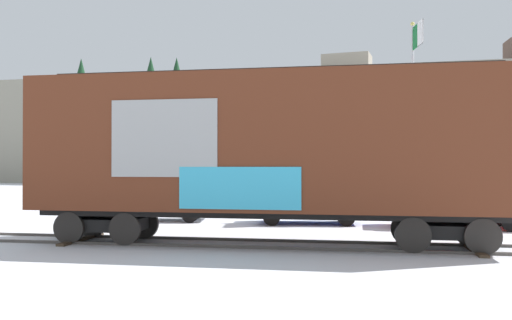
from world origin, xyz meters
The scene contains 8 objects.
ground_plane centered at (0.00, 0.00, 0.00)m, with size 260.00×260.00×0.00m, color silver.
track centered at (0.38, 0.01, 0.04)m, with size 59.97×5.45×0.08m.
freight_car centered at (0.17, 0.00, 2.80)m, with size 13.43×3.65×4.99m.
flagpole centered at (4.65, 9.11, 5.61)m, with size 0.45×1.65×8.46m.
hillside centered at (0.04, 62.36, 6.49)m, with size 111.04×37.29×16.97m.
parked_car_silver centered at (-5.70, 5.68, 0.84)m, with size 4.61×2.72×1.71m.
parked_car_blue centered at (0.46, 5.96, 0.78)m, with size 4.28×2.50×1.55m.
parked_car_red centered at (5.81, 5.74, 0.82)m, with size 4.86×2.18×1.60m.
Camera 1 is at (3.47, -15.03, 2.26)m, focal length 38.30 mm.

